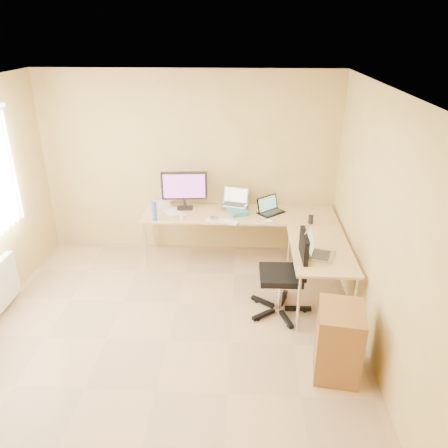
{
  "coord_description": "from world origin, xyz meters",
  "views": [
    {
      "loc": [
        0.79,
        -3.79,
        3.11
      ],
      "look_at": [
        0.55,
        1.1,
        0.9
      ],
      "focal_mm": 35.43,
      "sensor_mm": 36.0,
      "label": 1
    }
  ],
  "objects_px": {
    "laptop_black": "(272,205)",
    "laptop_return": "(320,246)",
    "monitor": "(184,190)",
    "desk_main": "(239,237)",
    "water_bottle": "(154,211)",
    "desk_return": "(318,275)",
    "mug": "(182,217)",
    "laptop_center": "(234,197)",
    "cabinet": "(339,341)",
    "desk_fan": "(168,197)",
    "keyboard": "(222,221)",
    "office_chair": "(281,275)"
  },
  "relations": [
    {
      "from": "desk_return",
      "to": "keyboard",
      "type": "relative_size",
      "value": 2.99
    },
    {
      "from": "desk_main",
      "to": "keyboard",
      "type": "xyz_separation_m",
      "value": [
        -0.22,
        -0.3,
        0.38
      ]
    },
    {
      "from": "monitor",
      "to": "laptop_black",
      "type": "distance_m",
      "value": 1.23
    },
    {
      "from": "desk_main",
      "to": "cabinet",
      "type": "relative_size",
      "value": 3.71
    },
    {
      "from": "laptop_black",
      "to": "water_bottle",
      "type": "xyz_separation_m",
      "value": [
        -1.57,
        -0.33,
        0.02
      ]
    },
    {
      "from": "laptop_black",
      "to": "laptop_return",
      "type": "distance_m",
      "value": 1.32
    },
    {
      "from": "laptop_black",
      "to": "water_bottle",
      "type": "relative_size",
      "value": 1.36
    },
    {
      "from": "monitor",
      "to": "laptop_return",
      "type": "distance_m",
      "value": 2.16
    },
    {
      "from": "cabinet",
      "to": "office_chair",
      "type": "bearing_deg",
      "value": 125.3
    },
    {
      "from": "mug",
      "to": "office_chair",
      "type": "relative_size",
      "value": 0.09
    },
    {
      "from": "laptop_black",
      "to": "mug",
      "type": "bearing_deg",
      "value": 153.14
    },
    {
      "from": "office_chair",
      "to": "laptop_return",
      "type": "bearing_deg",
      "value": 5.84
    },
    {
      "from": "desk_main",
      "to": "office_chair",
      "type": "height_order",
      "value": "office_chair"
    },
    {
      "from": "desk_return",
      "to": "monitor",
      "type": "bearing_deg",
      "value": 147.04
    },
    {
      "from": "keyboard",
      "to": "water_bottle",
      "type": "xyz_separation_m",
      "value": [
        -0.91,
        0.0,
        0.12
      ]
    },
    {
      "from": "desk_main",
      "to": "water_bottle",
      "type": "relative_size",
      "value": 10.08
    },
    {
      "from": "laptop_return",
      "to": "laptop_black",
      "type": "bearing_deg",
      "value": 38.0
    },
    {
      "from": "water_bottle",
      "to": "desk_fan",
      "type": "distance_m",
      "value": 0.51
    },
    {
      "from": "desk_main",
      "to": "office_chair",
      "type": "relative_size",
      "value": 2.55
    },
    {
      "from": "desk_main",
      "to": "desk_return",
      "type": "xyz_separation_m",
      "value": [
        0.98,
        -1.0,
        0.0
      ]
    },
    {
      "from": "keyboard",
      "to": "water_bottle",
      "type": "distance_m",
      "value": 0.91
    },
    {
      "from": "desk_return",
      "to": "laptop_black",
      "type": "distance_m",
      "value": 1.25
    },
    {
      "from": "laptop_return",
      "to": "office_chair",
      "type": "distance_m",
      "value": 0.56
    },
    {
      "from": "desk_main",
      "to": "desk_return",
      "type": "distance_m",
      "value": 1.4
    },
    {
      "from": "laptop_return",
      "to": "office_chair",
      "type": "bearing_deg",
      "value": 113.2
    },
    {
      "from": "monitor",
      "to": "keyboard",
      "type": "distance_m",
      "value": 0.75
    },
    {
      "from": "desk_main",
      "to": "water_bottle",
      "type": "xyz_separation_m",
      "value": [
        -1.13,
        -0.3,
        0.5
      ]
    },
    {
      "from": "desk_return",
      "to": "office_chair",
      "type": "relative_size",
      "value": 1.25
    },
    {
      "from": "desk_fan",
      "to": "office_chair",
      "type": "distance_m",
      "value": 2.13
    },
    {
      "from": "office_chair",
      "to": "desk_return",
      "type": "bearing_deg",
      "value": 26.57
    },
    {
      "from": "keyboard",
      "to": "cabinet",
      "type": "relative_size",
      "value": 0.61
    },
    {
      "from": "desk_fan",
      "to": "desk_main",
      "type": "bearing_deg",
      "value": -27.92
    },
    {
      "from": "water_bottle",
      "to": "laptop_return",
      "type": "height_order",
      "value": "water_bottle"
    },
    {
      "from": "laptop_center",
      "to": "water_bottle",
      "type": "relative_size",
      "value": 1.4
    },
    {
      "from": "monitor",
      "to": "laptop_black",
      "type": "bearing_deg",
      "value": -9.53
    },
    {
      "from": "laptop_black",
      "to": "desk_fan",
      "type": "xyz_separation_m",
      "value": [
        -1.46,
        0.17,
        0.03
      ]
    },
    {
      "from": "mug",
      "to": "desk_fan",
      "type": "height_order",
      "value": "desk_fan"
    },
    {
      "from": "desk_return",
      "to": "office_chair",
      "type": "distance_m",
      "value": 0.55
    },
    {
      "from": "keyboard",
      "to": "desk_fan",
      "type": "xyz_separation_m",
      "value": [
        -0.79,
        0.5,
        0.13
      ]
    },
    {
      "from": "desk_main",
      "to": "water_bottle",
      "type": "bearing_deg",
      "value": -165.2
    },
    {
      "from": "office_chair",
      "to": "laptop_black",
      "type": "bearing_deg",
      "value": 91.72
    },
    {
      "from": "desk_fan",
      "to": "office_chair",
      "type": "height_order",
      "value": "same"
    },
    {
      "from": "desk_return",
      "to": "mug",
      "type": "xyz_separation_m",
      "value": [
        -1.73,
        0.72,
        0.41
      ]
    },
    {
      "from": "desk_return",
      "to": "laptop_black",
      "type": "bearing_deg",
      "value": 117.34
    },
    {
      "from": "laptop_center",
      "to": "laptop_black",
      "type": "relative_size",
      "value": 1.03
    },
    {
      "from": "desk_return",
      "to": "mug",
      "type": "bearing_deg",
      "value": 157.44
    },
    {
      "from": "laptop_center",
      "to": "water_bottle",
      "type": "xyz_separation_m",
      "value": [
        -1.05,
        -0.45,
        -0.04
      ]
    },
    {
      "from": "keyboard",
      "to": "desk_fan",
      "type": "relative_size",
      "value": 1.5
    },
    {
      "from": "water_bottle",
      "to": "cabinet",
      "type": "xyz_separation_m",
      "value": [
        2.12,
        -1.92,
        -0.5
      ]
    },
    {
      "from": "mug",
      "to": "laptop_black",
      "type": "bearing_deg",
      "value": 14.63
    }
  ]
}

